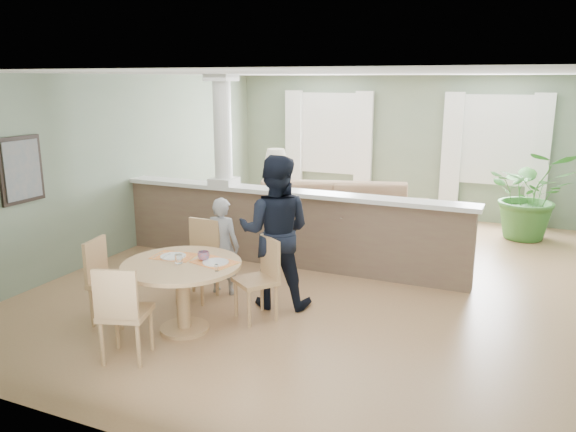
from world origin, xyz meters
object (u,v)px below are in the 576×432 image
at_px(chair_far_boy, 200,255).
at_px(dining_table, 183,277).
at_px(houseplant, 531,195).
at_px(man_person, 275,232).
at_px(chair_near, 122,310).
at_px(chair_side, 106,277).
at_px(sofa, 332,214).
at_px(child_person, 222,246).
at_px(chair_far_man, 261,275).

bearing_deg(chair_far_boy, dining_table, -68.01).
height_order(houseplant, man_person, man_person).
height_order(dining_table, chair_near, chair_near).
height_order(dining_table, chair_side, chair_side).
bearing_deg(dining_table, chair_far_boy, 112.24).
distance_m(sofa, child_person, 2.72).
bearing_deg(child_person, houseplant, -133.92).
xyz_separation_m(houseplant, chair_near, (-3.42, -6.15, -0.22)).
height_order(sofa, chair_far_man, sofa).
relative_size(sofa, houseplant, 2.15).
distance_m(chair_far_man, chair_side, 1.70).
distance_m(dining_table, chair_far_man, 0.88).
height_order(dining_table, man_person, man_person).
relative_size(chair_near, child_person, 0.78).
height_order(chair_far_boy, chair_near, chair_near).
bearing_deg(dining_table, sofa, 85.09).
bearing_deg(houseplant, child_person, -129.33).
xyz_separation_m(chair_side, man_person, (1.50, 1.18, 0.38)).
xyz_separation_m(dining_table, chair_far_man, (0.61, 0.63, -0.10)).
bearing_deg(dining_table, man_person, 60.31).
bearing_deg(child_person, sofa, -105.16).
distance_m(chair_near, chair_side, 1.03).
bearing_deg(man_person, chair_far_boy, -6.43).
bearing_deg(chair_near, chair_far_man, -134.85).
xyz_separation_m(sofa, child_person, (-0.50, -2.67, 0.14)).
height_order(chair_near, man_person, man_person).
xyz_separation_m(sofa, chair_near, (-0.46, -4.60, 0.06)).
relative_size(dining_table, chair_side, 1.34).
bearing_deg(sofa, houseplant, 10.91).
relative_size(chair_side, man_person, 0.52).
relative_size(houseplant, dining_table, 1.20).
xyz_separation_m(houseplant, chair_far_man, (-2.68, -4.70, -0.25)).
xyz_separation_m(chair_far_boy, chair_side, (-0.54, -1.04, -0.01)).
height_order(houseplant, chair_far_boy, houseplant).
bearing_deg(child_person, chair_side, 54.94).
bearing_deg(chair_side, houseplant, -47.25).
height_order(houseplant, chair_far_man, houseplant).
distance_m(chair_far_man, chair_near, 1.63).
distance_m(houseplant, chair_far_boy, 5.75).
height_order(chair_far_boy, chair_side, chair_far_boy).
xyz_separation_m(houseplant, man_person, (-2.69, -4.30, 0.15)).
xyz_separation_m(sofa, houseplant, (2.96, 1.55, 0.28)).
distance_m(dining_table, child_person, 1.13).
bearing_deg(chair_far_boy, chair_far_man, -15.71).
relative_size(sofa, chair_near, 3.36).
distance_m(sofa, chair_far_boy, 2.97).
xyz_separation_m(houseplant, chair_side, (-4.20, -5.47, -0.24)).
relative_size(child_person, man_person, 0.68).
bearing_deg(dining_table, chair_near, -99.16).
bearing_deg(houseplant, chair_near, -119.05).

